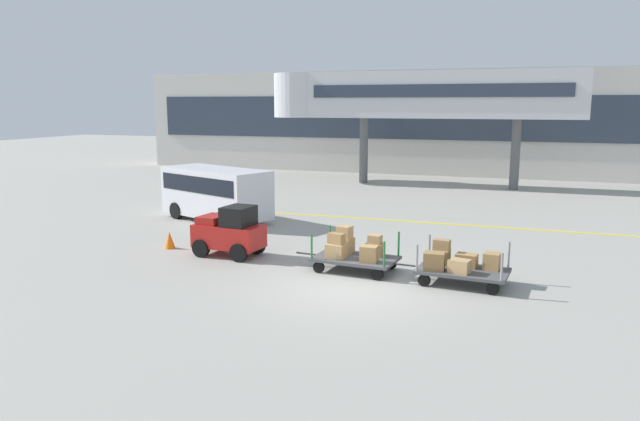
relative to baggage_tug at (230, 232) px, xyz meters
name	(u,v)px	position (x,y,z in m)	size (l,w,h in m)	color
ground_plane	(352,288)	(4.50, -1.89, -0.75)	(120.00, 120.00, 0.00)	#9E9B91
apron_lead_line	(414,222)	(4.40, 7.23, -0.75)	(19.71, 0.20, 0.01)	yellow
terminal_building	(464,123)	(4.50, 24.09, 2.66)	(45.72, 2.51, 6.82)	beige
jet_bridge	(408,96)	(1.91, 18.10, 4.34)	(17.64, 3.00, 6.44)	silver
baggage_tug	(230,232)	(0.00, 0.00, 0.00)	(2.19, 1.39, 1.58)	red
baggage_cart_lead	(354,252)	(4.10, -0.35, -0.20)	(3.05, 1.60, 1.20)	#4C4C4F
baggage_cart_middle	(458,265)	(7.02, -0.60, -0.24)	(3.05, 1.60, 1.10)	#4C4C4F
shuttle_van	(216,190)	(-3.21, 4.92, 0.48)	(5.16, 3.56, 2.10)	silver
safety_cone_near	(170,240)	(-2.31, 0.20, -0.48)	(0.36, 0.36, 0.55)	orange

